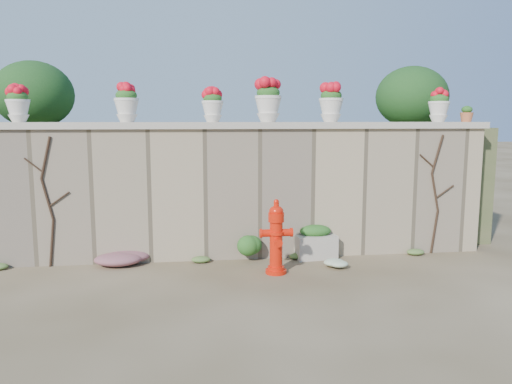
{
  "coord_description": "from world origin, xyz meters",
  "views": [
    {
      "loc": [
        -0.6,
        -5.83,
        2.14
      ],
      "look_at": [
        0.32,
        1.4,
        1.08
      ],
      "focal_mm": 35.0,
      "sensor_mm": 36.0,
      "label": 1
    }
  ],
  "objects": [
    {
      "name": "ground",
      "position": [
        0.0,
        0.0,
        0.0
      ],
      "size": [
        80.0,
        80.0,
        0.0
      ],
      "primitive_type": "plane",
      "color": "#4D3C26",
      "rests_on": "ground"
    },
    {
      "name": "stone_wall",
      "position": [
        0.0,
        1.8,
        1.0
      ],
      "size": [
        8.0,
        0.4,
        2.0
      ],
      "primitive_type": "cube",
      "color": "#9D8968",
      "rests_on": "ground"
    },
    {
      "name": "wall_cap",
      "position": [
        0.0,
        1.8,
        2.05
      ],
      "size": [
        8.1,
        0.52,
        0.1
      ],
      "primitive_type": "cube",
      "color": "#BBAF9E",
      "rests_on": "stone_wall"
    },
    {
      "name": "raised_fill",
      "position": [
        0.0,
        5.0,
        1.0
      ],
      "size": [
        9.0,
        6.0,
        2.0
      ],
      "primitive_type": "cube",
      "color": "#384C23",
      "rests_on": "ground"
    },
    {
      "name": "back_shrub_left",
      "position": [
        -3.2,
        3.0,
        2.55
      ],
      "size": [
        1.3,
        1.3,
        1.1
      ],
      "primitive_type": "ellipsoid",
      "color": "#143814",
      "rests_on": "raised_fill"
    },
    {
      "name": "back_shrub_right",
      "position": [
        3.4,
        3.0,
        2.55
      ],
      "size": [
        1.3,
        1.3,
        1.1
      ],
      "primitive_type": "ellipsoid",
      "color": "#143814",
      "rests_on": "raised_fill"
    },
    {
      "name": "vine_left",
      "position": [
        -2.67,
        1.58,
        0.99
      ],
      "size": [
        0.6,
        0.04,
        1.91
      ],
      "color": "black",
      "rests_on": "ground"
    },
    {
      "name": "vine_right",
      "position": [
        3.23,
        1.58,
        0.99
      ],
      "size": [
        0.6,
        0.04,
        1.91
      ],
      "color": "black",
      "rests_on": "ground"
    },
    {
      "name": "fire_hydrant",
      "position": [
        0.54,
        0.85,
        0.53
      ],
      "size": [
        0.44,
        0.32,
        1.04
      ],
      "rotation": [
        0.0,
        0.0,
        0.02
      ],
      "color": "red",
      "rests_on": "ground"
    },
    {
      "name": "planter_box",
      "position": [
        1.27,
        1.55,
        0.24
      ],
      "size": [
        0.66,
        0.43,
        0.52
      ],
      "rotation": [
        0.0,
        0.0,
        0.1
      ],
      "color": "#BBAF9E",
      "rests_on": "ground"
    },
    {
      "name": "green_shrub",
      "position": [
        0.23,
        1.5,
        0.29
      ],
      "size": [
        0.6,
        0.54,
        0.57
      ],
      "primitive_type": "ellipsoid",
      "color": "#1E5119",
      "rests_on": "ground"
    },
    {
      "name": "magenta_clump",
      "position": [
        -1.71,
        1.54,
        0.12
      ],
      "size": [
        0.88,
        0.58,
        0.23
      ],
      "primitive_type": "ellipsoid",
      "color": "#B42471",
      "rests_on": "ground"
    },
    {
      "name": "white_flowers",
      "position": [
        1.49,
        0.96,
        0.08
      ],
      "size": [
        0.46,
        0.37,
        0.17
      ],
      "primitive_type": "ellipsoid",
      "color": "white",
      "rests_on": "ground"
    },
    {
      "name": "urn_pot_0",
      "position": [
        -3.07,
        1.8,
        2.36
      ],
      "size": [
        0.33,
        0.33,
        0.52
      ],
      "color": "silver",
      "rests_on": "wall_cap"
    },
    {
      "name": "urn_pot_1",
      "position": [
        -1.55,
        1.8,
        2.38
      ],
      "size": [
        0.36,
        0.36,
        0.56
      ],
      "color": "silver",
      "rests_on": "wall_cap"
    },
    {
      "name": "urn_pot_2",
      "position": [
        -0.28,
        1.8,
        2.35
      ],
      "size": [
        0.33,
        0.33,
        0.51
      ],
      "color": "silver",
      "rests_on": "wall_cap"
    },
    {
      "name": "urn_pot_3",
      "position": [
        0.56,
        1.8,
        2.42
      ],
      "size": [
        0.41,
        0.41,
        0.64
      ],
      "color": "silver",
      "rests_on": "wall_cap"
    },
    {
      "name": "urn_pot_4",
      "position": [
        1.55,
        1.8,
        2.39
      ],
      "size": [
        0.38,
        0.38,
        0.59
      ],
      "color": "silver",
      "rests_on": "wall_cap"
    },
    {
      "name": "urn_pot_5",
      "position": [
        3.32,
        1.8,
        2.36
      ],
      "size": [
        0.33,
        0.33,
        0.52
      ],
      "color": "silver",
      "rests_on": "wall_cap"
    },
    {
      "name": "terracotta_pot",
      "position": [
        3.8,
        1.8,
        2.21
      ],
      "size": [
        0.21,
        0.21,
        0.25
      ],
      "color": "#B45F37",
      "rests_on": "wall_cap"
    }
  ]
}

